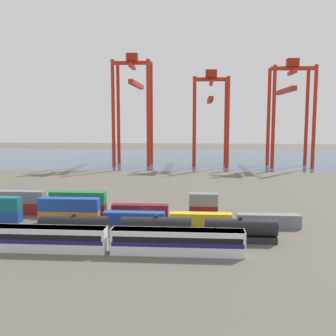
{
  "coord_description": "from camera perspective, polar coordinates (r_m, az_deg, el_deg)",
  "views": [
    {
      "loc": [
        10.77,
        -81.6,
        21.16
      ],
      "look_at": [
        3.85,
        13.39,
        9.21
      ],
      "focal_mm": 43.2,
      "sensor_mm": 36.0,
      "label": 1
    }
  ],
  "objects": [
    {
      "name": "ground_plane",
      "position": [
        123.9,
        -0.88,
        -2.68
      ],
      "size": [
        420.0,
        420.0,
        0.0
      ],
      "primitive_type": "plane",
      "color": "#5B564C"
    },
    {
      "name": "harbour_water",
      "position": [
        213.55,
        1.25,
        1.46
      ],
      "size": [
        400.0,
        110.0,
        0.01
      ],
      "primitive_type": "cube",
      "color": "#384C60",
      "rests_on": "ground_plane"
    },
    {
      "name": "passenger_train",
      "position": [
        65.14,
        -8.33,
        -9.9
      ],
      "size": [
        42.37,
        3.14,
        3.9
      ],
      "color": "silver",
      "rests_on": "ground_plane"
    },
    {
      "name": "freight_tank_row",
      "position": [
        70.78,
        -1.69,
        -8.51
      ],
      "size": [
        41.19,
        2.9,
        4.36
      ],
      "color": "#232326",
      "rests_on": "ground_plane"
    },
    {
      "name": "shipping_container_0",
      "position": [
        88.79,
        -21.89,
        -6.3
      ],
      "size": [
        6.04,
        2.44,
        2.6
      ],
      "primitive_type": "cube",
      "color": "#1C4299",
      "rests_on": "ground_plane"
    },
    {
      "name": "shipping_container_1",
      "position": [
        88.25,
        -21.97,
        -4.65
      ],
      "size": [
        6.04,
        2.44,
        2.6
      ],
      "primitive_type": "cube",
      "color": "#146066",
      "rests_on": "shipping_container_0"
    },
    {
      "name": "shipping_container_2",
      "position": [
        83.92,
        -13.75,
        -6.75
      ],
      "size": [
        12.1,
        2.44,
        2.6
      ],
      "primitive_type": "cube",
      "color": "orange",
      "rests_on": "ground_plane"
    },
    {
      "name": "shipping_container_3",
      "position": [
        83.34,
        -13.8,
        -5.01
      ],
      "size": [
        12.1,
        2.44,
        2.6
      ],
      "primitive_type": "cube",
      "color": "#1C4299",
      "rests_on": "shipping_container_2"
    },
    {
      "name": "shipping_container_4",
      "position": [
        80.9,
        -4.8,
        -7.08
      ],
      "size": [
        12.1,
        2.44,
        2.6
      ],
      "primitive_type": "cube",
      "color": "#1C4299",
      "rests_on": "ground_plane"
    },
    {
      "name": "shipping_container_5",
      "position": [
        79.96,
        4.61,
        -7.26
      ],
      "size": [
        12.1,
        2.44,
        2.6
      ],
      "primitive_type": "cube",
      "color": "gold",
      "rests_on": "ground_plane"
    },
    {
      "name": "shipping_container_6",
      "position": [
        81.15,
        14.0,
        -7.23
      ],
      "size": [
        12.1,
        2.44,
        2.6
      ],
      "primitive_type": "cube",
      "color": "slate",
      "rests_on": "ground_plane"
    },
    {
      "name": "shipping_container_7",
      "position": [
        95.21,
        -20.45,
        -5.35
      ],
      "size": [
        12.1,
        2.44,
        2.6
      ],
      "primitive_type": "cube",
      "color": "#AD211C",
      "rests_on": "ground_plane"
    },
    {
      "name": "shipping_container_8",
      "position": [
        94.7,
        -20.51,
        -3.81
      ],
      "size": [
        12.1,
        2.44,
        2.6
      ],
      "primitive_type": "cube",
      "color": "slate",
      "rests_on": "shipping_container_7"
    },
    {
      "name": "shipping_container_9",
      "position": [
        90.45,
        -12.56,
        -5.71
      ],
      "size": [
        12.1,
        2.44,
        2.6
      ],
      "primitive_type": "cube",
      "color": "maroon",
      "rests_on": "ground_plane"
    },
    {
      "name": "shipping_container_10",
      "position": [
        89.91,
        -12.6,
        -4.09
      ],
      "size": [
        12.1,
        2.44,
        2.6
      ],
      "primitive_type": "cube",
      "color": "#197538",
      "rests_on": "shipping_container_9"
    },
    {
      "name": "shipping_container_11",
      "position": [
        87.55,
        -3.96,
        -5.98
      ],
      "size": [
        12.1,
        2.44,
        2.6
      ],
      "primitive_type": "cube",
      "color": "maroon",
      "rests_on": "ground_plane"
    },
    {
      "name": "shipping_container_12",
      "position": [
        86.71,
        5.01,
        -6.12
      ],
      "size": [
        6.04,
        2.44,
        2.6
      ],
      "primitive_type": "cube",
      "color": "maroon",
      "rests_on": "ground_plane"
    },
    {
      "name": "shipping_container_13",
      "position": [
        86.15,
        5.03,
        -4.43
      ],
      "size": [
        6.04,
        2.44,
        2.6
      ],
      "primitive_type": "cube",
      "color": "slate",
      "rests_on": "shipping_container_12"
    },
    {
      "name": "gantry_crane_west",
      "position": [
        182.57,
        -4.88,
        9.79
      ],
      "size": [
        16.65,
        36.98,
        48.62
      ],
      "color": "red",
      "rests_on": "ground_plane"
    },
    {
      "name": "gantry_crane_central",
      "position": [
        180.45,
        6.02,
        8.37
      ],
      "size": [
        15.61,
        35.98,
        41.39
      ],
      "color": "red",
      "rests_on": "ground_plane"
    },
    {
      "name": "gantry_crane_east",
      "position": [
        184.77,
        16.79,
        8.95
      ],
      "size": [
        18.18,
        37.77,
        45.71
      ],
      "color": "red",
      "rests_on": "ground_plane"
    }
  ]
}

